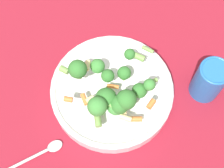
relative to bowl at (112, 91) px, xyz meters
name	(u,v)px	position (x,y,z in m)	size (l,w,h in m)	color
ground_plane	(112,95)	(0.00, 0.00, -0.02)	(3.00, 3.00, 0.00)	maroon
bowl	(112,91)	(0.00, 0.00, 0.00)	(0.29, 0.29, 0.05)	white
pasta_salad	(112,91)	(-0.03, 0.01, 0.07)	(0.17, 0.23, 0.09)	#8CB766
cup	(209,80)	(-0.04, -0.22, 0.03)	(0.07, 0.07, 0.11)	#2366B2
spoon	(38,154)	(-0.10, 0.20, -0.02)	(0.06, 0.18, 0.01)	silver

